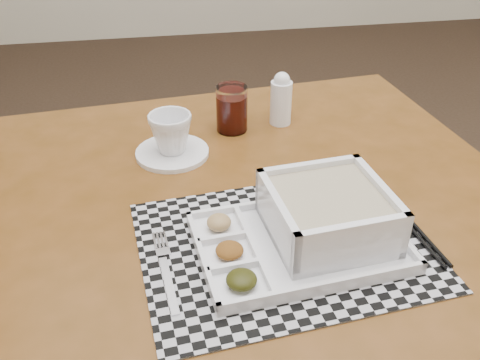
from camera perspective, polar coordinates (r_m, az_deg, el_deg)
name	(u,v)px	position (r m, az deg, el deg)	size (l,w,h in m)	color
floor	(311,237)	(2.07, 7.60, -6.08)	(5.00, 5.00, 0.00)	#2F2217
dining_table	(259,237)	(1.00, 2.03, -6.11)	(1.08, 1.08, 0.74)	#4F300E
placemat	(284,245)	(0.86, 4.70, -6.94)	(0.45, 0.35, 0.00)	#B1B0B8
serving_tray	(318,223)	(0.86, 8.32, -4.53)	(0.34, 0.25, 0.09)	white
fork	(167,268)	(0.83, -7.80, -9.27)	(0.04, 0.19, 0.00)	silver
spoon	(374,201)	(0.98, 14.11, -2.24)	(0.04, 0.18, 0.01)	silver
chopsticks	(407,221)	(0.95, 17.41, -4.15)	(0.04, 0.24, 0.01)	black
saucer	(172,153)	(1.10, -7.23, 2.90)	(0.15, 0.15, 0.01)	white
cup	(171,133)	(1.08, -7.40, 4.99)	(0.09, 0.09, 0.08)	white
juice_glass	(232,110)	(1.17, -0.89, 7.44)	(0.07, 0.07, 0.10)	white
creamer_bottle	(281,99)	(1.20, 4.40, 8.60)	(0.05, 0.05, 0.12)	white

